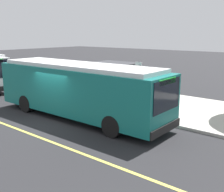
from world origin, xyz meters
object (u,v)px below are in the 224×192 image
(waiting_bench, at_px, (115,92))
(route_sign_post, at_px, (138,79))
(transit_bus_main, at_px, (78,89))
(pedestrian_commuter, at_px, (123,90))

(waiting_bench, height_order, route_sign_post, route_sign_post)
(transit_bus_main, relative_size, pedestrian_commuter, 6.29)
(waiting_bench, relative_size, pedestrian_commuter, 0.95)
(transit_bus_main, height_order, waiting_bench, transit_bus_main)
(transit_bus_main, xyz_separation_m, pedestrian_commuter, (0.53, 3.27, -0.50))
(pedestrian_commuter, bearing_deg, route_sign_post, -17.19)
(transit_bus_main, bearing_deg, route_sign_post, 55.85)
(route_sign_post, bearing_deg, pedestrian_commuter, 162.81)
(waiting_bench, bearing_deg, route_sign_post, -26.82)
(waiting_bench, distance_m, pedestrian_commuter, 1.76)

